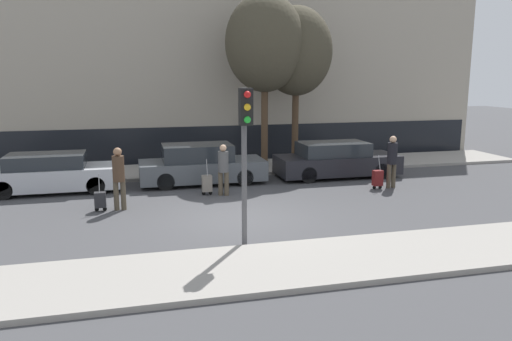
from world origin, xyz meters
TOP-DOWN VIEW (x-y plane):
  - ground_plane at (0.00, 0.00)m, footprint 80.00×80.00m
  - sidewalk_near at (0.00, -3.75)m, footprint 28.00×2.50m
  - sidewalk_far at (0.00, 7.00)m, footprint 28.00×3.00m
  - building_facade at (0.00, 10.82)m, footprint 28.00×3.30m
  - parked_car_0 at (-5.43, 4.59)m, footprint 4.50×1.70m
  - parked_car_1 at (-0.39, 4.67)m, footprint 4.46×1.76m
  - parked_car_2 at (4.80, 4.53)m, footprint 4.68×1.76m
  - pedestrian_left at (-3.20, 1.68)m, footprint 0.35×0.34m
  - trolley_left at (-3.75, 1.67)m, footprint 0.34×0.29m
  - pedestrian_center at (0.06, 2.69)m, footprint 0.34×0.34m
  - trolley_center at (-0.46, 2.87)m, footprint 0.34×0.29m
  - pedestrian_right at (5.91, 2.32)m, footprint 0.35×0.34m
  - trolley_right at (5.37, 2.26)m, footprint 0.34×0.29m
  - traffic_light at (-0.39, -2.36)m, footprint 0.28×0.47m
  - bare_tree_near_crossing at (4.04, 7.21)m, footprint 3.00×3.00m
  - bare_tree_down_street at (2.57, 6.82)m, footprint 3.18×3.18m

SIDE VIEW (x-z plane):
  - ground_plane at x=0.00m, z-range 0.00..0.00m
  - sidewalk_near at x=0.00m, z-range 0.00..0.12m
  - sidewalk_far at x=0.00m, z-range 0.00..0.12m
  - trolley_left at x=-3.75m, z-range -0.21..0.89m
  - trolley_right at x=5.37m, z-range -0.21..0.98m
  - trolley_center at x=-0.46m, z-range -0.21..0.98m
  - parked_car_0 at x=-5.43m, z-range -0.03..1.27m
  - parked_car_2 at x=4.80m, z-range -0.04..1.31m
  - parked_car_1 at x=-0.39m, z-range -0.05..1.38m
  - pedestrian_center at x=0.06m, z-range 0.11..1.79m
  - pedestrian_right at x=5.91m, z-range 0.13..1.95m
  - pedestrian_left at x=-3.20m, z-range 0.13..1.97m
  - traffic_light at x=-0.39m, z-range 0.77..4.39m
  - building_facade at x=0.00m, z-range -0.01..9.28m
  - bare_tree_near_crossing at x=4.04m, z-range 1.53..8.08m
  - bare_tree_down_street at x=2.57m, z-range 1.62..8.56m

